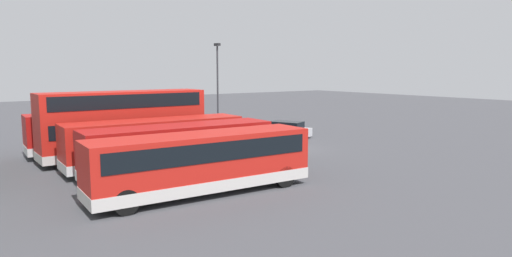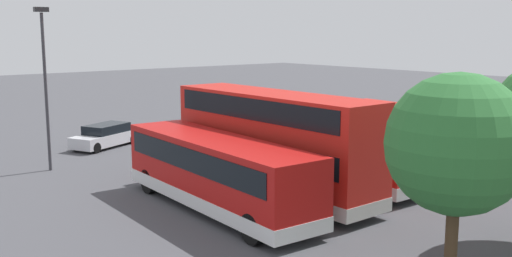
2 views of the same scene
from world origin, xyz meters
name	(u,v)px [view 1 (image 1 of 2)]	position (x,y,z in m)	size (l,w,h in m)	color
ground_plane	(292,149)	(0.00, 0.00, 0.00)	(140.00, 140.00, 0.00)	#47474C
bus_single_deck_near_end	(203,161)	(-7.09, 11.69, 1.62)	(3.12, 11.16, 2.95)	red
bus_single_deck_second	(180,149)	(-3.45, 11.05, 1.62)	(2.98, 10.76, 2.95)	#B71411
bus_single_deck_third	(156,141)	(-0.02, 10.99, 1.62)	(2.97, 11.09, 2.95)	red
bus_double_decker_fourth	(125,123)	(3.81, 11.55, 2.45)	(2.65, 10.98, 4.55)	red
bus_single_deck_fifth	(106,130)	(6.98, 11.79, 1.62)	(3.16, 10.91, 2.95)	#B71411
car_hatchback_silver	(285,129)	(4.79, -3.35, 0.70)	(4.90, 3.49, 1.43)	silver
lamp_post_tall	(218,82)	(9.72, 0.63, 4.86)	(0.70, 0.30, 8.36)	#38383D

